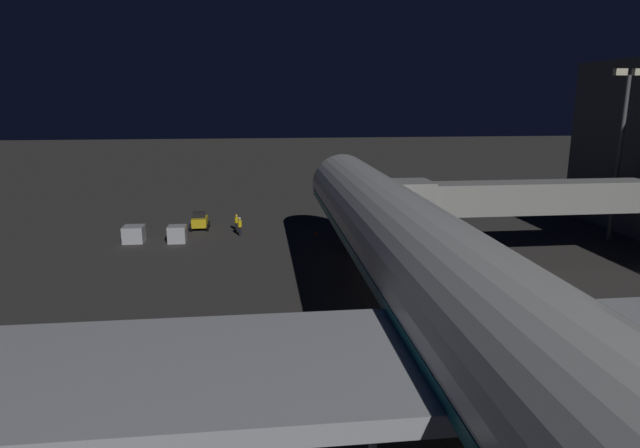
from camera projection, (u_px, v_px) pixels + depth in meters
name	position (u px, v px, depth m)	size (l,w,h in m)	color
ground_plane	(413.00, 359.00, 27.78)	(320.00, 320.00, 0.00)	#383533
airliner_at_gate	(483.00, 329.00, 18.89)	(58.60, 70.35, 19.83)	silver
jet_bridge	(508.00, 198.00, 43.10)	(22.79, 3.40, 6.89)	#9E9E99
apron_floodlight_mast	(621.00, 142.00, 49.33)	(2.90, 0.50, 15.77)	#59595E
baggage_tug_spare	(200.00, 222.00, 55.17)	(1.86, 2.26, 1.95)	yellow
baggage_container_near_belt	(177.00, 234.00, 50.21)	(1.63, 1.55, 1.57)	#B7BABF
baggage_container_mid_row	(134.00, 234.00, 50.24)	(1.87, 1.84, 1.55)	#B7BABF
ground_crew_near_nose_gear	(237.00, 222.00, 54.50)	(0.40, 0.40, 1.73)	black
ground_crew_by_belt_loader	(240.00, 226.00, 52.43)	(0.40, 0.40, 1.89)	black
traffic_cone_nose_port	(360.00, 231.00, 53.35)	(0.36, 0.36, 0.55)	orange
traffic_cone_nose_starboard	(316.00, 233.00, 52.85)	(0.36, 0.36, 0.55)	orange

